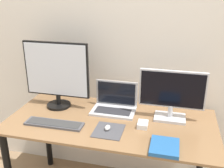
{
  "coord_description": "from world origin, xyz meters",
  "views": [
    {
      "loc": [
        0.43,
        -1.29,
        1.69
      ],
      "look_at": [
        -0.0,
        0.42,
        1.02
      ],
      "focal_mm": 42.0,
      "sensor_mm": 36.0,
      "label": 1
    }
  ],
  "objects": [
    {
      "name": "monitor_left",
      "position": [
        -0.47,
        0.5,
        1.03
      ],
      "size": [
        0.53,
        0.19,
        0.53
      ],
      "color": "black",
      "rests_on": "desk"
    },
    {
      "name": "power_brick",
      "position": [
        0.24,
        0.33,
        0.77
      ],
      "size": [
        0.07,
        0.1,
        0.04
      ],
      "color": "white",
      "rests_on": "desk"
    },
    {
      "name": "book",
      "position": [
        0.41,
        0.1,
        0.76
      ],
      "size": [
        0.17,
        0.2,
        0.02
      ],
      "color": "#235B9E",
      "rests_on": "desk"
    },
    {
      "name": "wall_back",
      "position": [
        0.0,
        0.79,
        1.25
      ],
      "size": [
        7.0,
        0.05,
        2.5
      ],
      "color": "silver",
      "rests_on": "ground_plane"
    },
    {
      "name": "desk",
      "position": [
        0.0,
        0.36,
        0.63
      ],
      "size": [
        1.52,
        0.73,
        0.75
      ],
      "color": "olive",
      "rests_on": "ground_plane"
    },
    {
      "name": "monitor_right",
      "position": [
        0.42,
        0.5,
        0.95
      ],
      "size": [
        0.47,
        0.16,
        0.38
      ],
      "color": "silver",
      "rests_on": "desk"
    },
    {
      "name": "laptop",
      "position": [
        -0.01,
        0.54,
        0.81
      ],
      "size": [
        0.34,
        0.22,
        0.22
      ],
      "color": "silver",
      "rests_on": "desk"
    },
    {
      "name": "mouse",
      "position": [
        0.01,
        0.22,
        0.77
      ],
      "size": [
        0.04,
        0.06,
        0.03
      ],
      "color": "silver",
      "rests_on": "mousepad"
    },
    {
      "name": "keyboard",
      "position": [
        -0.37,
        0.2,
        0.76
      ],
      "size": [
        0.42,
        0.12,
        0.02
      ],
      "color": "#4C4C51",
      "rests_on": "desk"
    },
    {
      "name": "mousepad",
      "position": [
        0.02,
        0.22,
        0.75
      ],
      "size": [
        0.2,
        0.21,
        0.0
      ],
      "color": "#47474C",
      "rests_on": "desk"
    }
  ]
}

